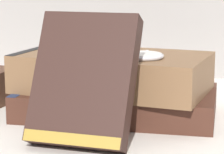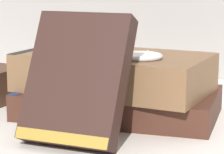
{
  "view_description": "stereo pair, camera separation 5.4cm",
  "coord_description": "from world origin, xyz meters",
  "px_view_note": "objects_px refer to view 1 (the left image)",
  "views": [
    {
      "loc": [
        0.21,
        -0.58,
        0.18
      ],
      "look_at": [
        0.02,
        0.02,
        0.05
      ],
      "focal_mm": 85.0,
      "sensor_mm": 36.0,
      "label": 1
    },
    {
      "loc": [
        0.26,
        -0.56,
        0.18
      ],
      "look_at": [
        0.02,
        0.02,
        0.05
      ],
      "focal_mm": 85.0,
      "sensor_mm": 36.0,
      "label": 2
    }
  ],
  "objects_px": {
    "book_flat_top": "(109,72)",
    "reading_glasses": "(113,91)",
    "book_flat_bottom": "(114,102)",
    "pocket_watch": "(142,56)",
    "book_leaning_front": "(83,84)"
  },
  "relations": [
    {
      "from": "book_flat_bottom",
      "to": "reading_glasses",
      "type": "bearing_deg",
      "value": 102.64
    },
    {
      "from": "book_flat_bottom",
      "to": "pocket_watch",
      "type": "distance_m",
      "value": 0.08
    },
    {
      "from": "book_flat_top",
      "to": "pocket_watch",
      "type": "xyz_separation_m",
      "value": [
        0.05,
        -0.02,
        0.03
      ]
    },
    {
      "from": "book_flat_top",
      "to": "book_leaning_front",
      "type": "relative_size",
      "value": 1.73
    },
    {
      "from": "book_flat_bottom",
      "to": "book_flat_top",
      "type": "xyz_separation_m",
      "value": [
        -0.01,
        -0.0,
        0.04
      ]
    },
    {
      "from": "pocket_watch",
      "to": "reading_glasses",
      "type": "bearing_deg",
      "value": 119.04
    },
    {
      "from": "book_flat_bottom",
      "to": "book_flat_top",
      "type": "bearing_deg",
      "value": -145.22
    },
    {
      "from": "book_flat_top",
      "to": "reading_glasses",
      "type": "relative_size",
      "value": 2.27
    },
    {
      "from": "book_flat_top",
      "to": "reading_glasses",
      "type": "bearing_deg",
      "value": 108.99
    },
    {
      "from": "book_flat_top",
      "to": "book_flat_bottom",
      "type": "bearing_deg",
      "value": 43.88
    },
    {
      "from": "book_flat_bottom",
      "to": "pocket_watch",
      "type": "xyz_separation_m",
      "value": [
        0.04,
        -0.03,
        0.07
      ]
    },
    {
      "from": "book_flat_top",
      "to": "reading_glasses",
      "type": "distance_m",
      "value": 0.14
    },
    {
      "from": "book_flat_top",
      "to": "pocket_watch",
      "type": "distance_m",
      "value": 0.06
    },
    {
      "from": "book_flat_bottom",
      "to": "reading_glasses",
      "type": "xyz_separation_m",
      "value": [
        -0.04,
        0.12,
        -0.01
      ]
    },
    {
      "from": "pocket_watch",
      "to": "book_flat_top",
      "type": "bearing_deg",
      "value": 154.03
    }
  ]
}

